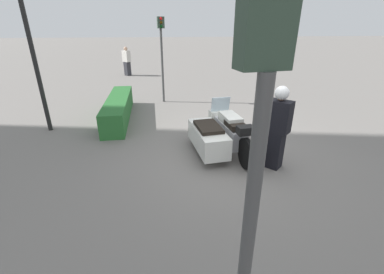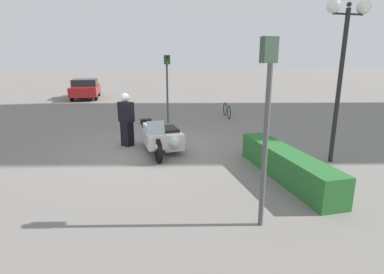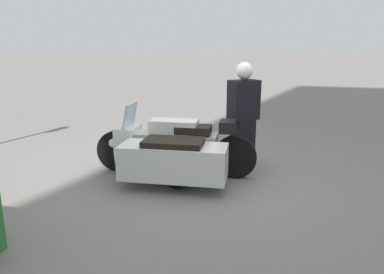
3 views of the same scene
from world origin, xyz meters
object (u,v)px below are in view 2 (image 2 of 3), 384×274
at_px(hedge_bush_curbside, 286,164).
at_px(twin_lamp_post, 345,39).
at_px(traffic_light_far, 167,79).
at_px(traffic_light_near, 266,107).
at_px(police_motorcycle, 162,138).
at_px(bicycle_parked, 227,110).
at_px(officer_rider, 126,118).
at_px(parked_car_background, 86,88).

bearing_deg(hedge_bush_curbside, twin_lamp_post, 112.29).
bearing_deg(traffic_light_far, traffic_light_near, -5.49).
bearing_deg(police_motorcycle, bicycle_parked, 136.69).
height_order(police_motorcycle, traffic_light_far, traffic_light_far).
relative_size(police_motorcycle, traffic_light_far, 0.87).
height_order(twin_lamp_post, bicycle_parked, twin_lamp_post).
distance_m(hedge_bush_curbside, bicycle_parked, 8.26).
xyz_separation_m(police_motorcycle, traffic_light_near, (4.74, 1.07, 1.66)).
height_order(police_motorcycle, bicycle_parked, police_motorcycle).
bearing_deg(hedge_bush_curbside, traffic_light_far, -166.70).
relative_size(police_motorcycle, officer_rider, 1.47).
bearing_deg(bicycle_parked, traffic_light_far, -68.03).
bearing_deg(traffic_light_far, police_motorcycle, -18.14).
xyz_separation_m(officer_rider, parked_car_background, (-14.06, -2.60, -0.18)).
height_order(traffic_light_near, traffic_light_far, traffic_light_near).
bearing_deg(hedge_bush_curbside, bicycle_parked, 169.84).
bearing_deg(police_motorcycle, traffic_light_near, 7.63).
distance_m(police_motorcycle, hedge_bush_curbside, 3.93).
bearing_deg(hedge_bush_curbside, officer_rider, -136.28).
distance_m(officer_rider, twin_lamp_post, 6.91).
height_order(officer_rider, hedge_bush_curbside, officer_rider).
bearing_deg(bicycle_parked, traffic_light_near, -8.68).
bearing_deg(officer_rider, hedge_bush_curbside, -88.16).
bearing_deg(parked_car_background, police_motorcycle, -165.50).
xyz_separation_m(police_motorcycle, parked_car_background, (-15.07, -3.65, 0.30)).
bearing_deg(traffic_light_near, hedge_bush_curbside, -49.91).
height_order(traffic_light_near, parked_car_background, traffic_light_near).
bearing_deg(officer_rider, traffic_light_near, -111.70).
distance_m(police_motorcycle, bicycle_parked, 6.69).
bearing_deg(twin_lamp_post, traffic_light_far, -150.64).
relative_size(traffic_light_near, traffic_light_far, 1.05).
bearing_deg(traffic_light_far, hedge_bush_curbside, 6.97).
bearing_deg(traffic_light_far, bicycle_parked, 97.28).
relative_size(officer_rider, traffic_light_far, 0.59).
height_order(officer_rider, bicycle_parked, officer_rider).
xyz_separation_m(twin_lamp_post, parked_car_background, (-17.15, -8.27, -2.63)).
bearing_deg(traffic_light_far, officer_rider, -36.01).
xyz_separation_m(police_motorcycle, traffic_light_far, (-4.48, 0.94, 1.57)).
bearing_deg(traffic_light_near, officer_rider, 11.07).
bearing_deg(hedge_bush_curbside, traffic_light_near, -40.79).
bearing_deg(traffic_light_near, bicycle_parked, -26.16).
bearing_deg(twin_lamp_post, bicycle_parked, -176.16).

